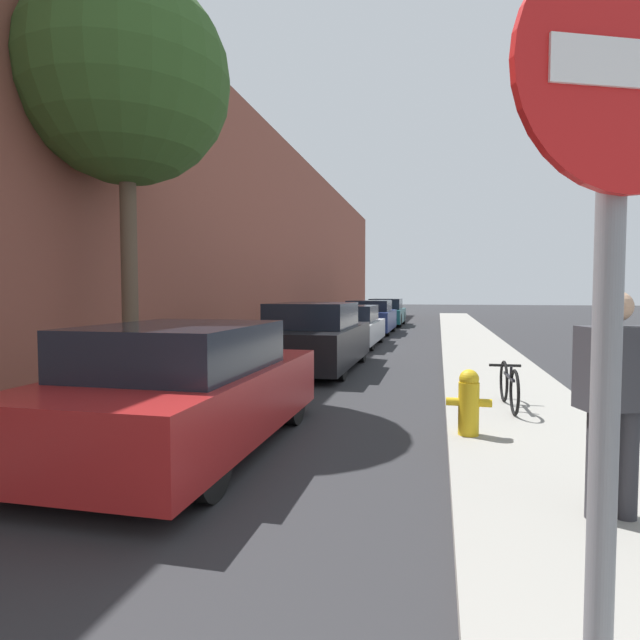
% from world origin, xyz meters
% --- Properties ---
extents(ground_plane, '(120.00, 120.00, 0.00)m').
position_xyz_m(ground_plane, '(0.00, 16.00, 0.00)').
color(ground_plane, '#28282B').
extents(sidewalk_left, '(2.00, 52.00, 0.12)m').
position_xyz_m(sidewalk_left, '(-2.90, 16.00, 0.06)').
color(sidewalk_left, gray).
rests_on(sidewalk_left, ground).
extents(sidewalk_right, '(2.00, 52.00, 0.12)m').
position_xyz_m(sidewalk_right, '(2.90, 16.00, 0.06)').
color(sidewalk_right, gray).
rests_on(sidewalk_right, ground).
extents(building_facade_left, '(0.70, 52.00, 7.44)m').
position_xyz_m(building_facade_left, '(-4.25, 16.00, 3.72)').
color(building_facade_left, brown).
rests_on(building_facade_left, ground).
extents(parked_car_red, '(1.86, 4.11, 1.38)m').
position_xyz_m(parked_car_red, '(-0.89, 6.12, 0.66)').
color(parked_car_red, black).
rests_on(parked_car_red, ground).
extents(parked_car_black, '(1.85, 4.45, 1.49)m').
position_xyz_m(parked_car_black, '(-0.89, 12.17, 0.70)').
color(parked_car_black, black).
rests_on(parked_car_black, ground).
extents(parked_car_silver, '(1.86, 4.20, 1.30)m').
position_xyz_m(parked_car_silver, '(-0.99, 17.40, 0.62)').
color(parked_car_silver, black).
rests_on(parked_car_silver, ground).
extents(parked_car_navy, '(1.89, 4.29, 1.39)m').
position_xyz_m(parked_car_navy, '(-1.01, 22.65, 0.67)').
color(parked_car_navy, black).
rests_on(parked_car_navy, ground).
extents(parked_car_teal, '(1.74, 4.48, 1.39)m').
position_xyz_m(parked_car_teal, '(-0.84, 27.84, 0.67)').
color(parked_car_teal, black).
rests_on(parked_car_teal, ground).
extents(street_tree_near, '(3.22, 3.22, 6.52)m').
position_xyz_m(street_tree_near, '(-3.00, 8.36, 5.00)').
color(street_tree_near, brown).
rests_on(street_tree_near, sidewalk_left).
extents(fire_hydrant, '(0.50, 0.23, 0.74)m').
position_xyz_m(fire_hydrant, '(2.13, 6.97, 0.50)').
color(fire_hydrant, gold).
rests_on(fire_hydrant, sidewalk_right).
extents(traffic_sign_post, '(0.67, 0.30, 2.68)m').
position_xyz_m(traffic_sign_post, '(2.20, 2.40, 1.90)').
color(traffic_sign_post, gray).
rests_on(traffic_sign_post, sidewalk_right).
extents(pedestrian, '(0.53, 0.37, 1.61)m').
position_xyz_m(pedestrian, '(2.99, 4.96, 1.01)').
color(pedestrian, '#2D2D33').
rests_on(pedestrian, sidewalk_right).
extents(bicycle, '(0.44, 1.48, 0.60)m').
position_xyz_m(bicycle, '(2.74, 8.50, 0.43)').
color(bicycle, black).
rests_on(bicycle, sidewalk_right).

